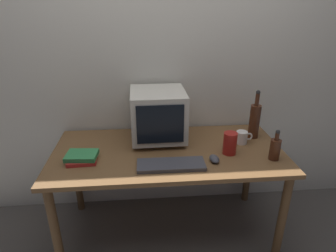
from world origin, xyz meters
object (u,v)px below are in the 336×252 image
object	(u,v)px
crt_monitor	(158,115)
computer_mouse	(214,159)
keyboard	(170,165)
book_stack	(82,157)
mug	(242,137)
bottle_tall	(255,120)
metal_canister	(230,143)
bottle_short	(275,148)

from	to	relation	value
crt_monitor	computer_mouse	size ratio (longest dim) A/B	3.94
keyboard	computer_mouse	world-z (taller)	computer_mouse
book_stack	mug	bearing A→B (deg)	8.37
bottle_tall	book_stack	size ratio (longest dim) A/B	1.79
keyboard	book_stack	distance (m)	0.57
book_stack	bottle_tall	bearing A→B (deg)	11.68
crt_monitor	bottle_tall	distance (m)	0.71
metal_canister	mug	bearing A→B (deg)	46.90
bottle_tall	book_stack	distance (m)	1.24
crt_monitor	book_stack	distance (m)	0.60
keyboard	book_stack	xyz separation A→B (m)	(-0.55, 0.11, 0.02)
book_stack	metal_canister	size ratio (longest dim) A/B	1.36
bottle_tall	mug	size ratio (longest dim) A/B	3.05
crt_monitor	mug	distance (m)	0.62
bottle_short	computer_mouse	bearing A→B (deg)	179.36
bottle_tall	book_stack	xyz separation A→B (m)	(-1.21, -0.25, -0.11)
keyboard	computer_mouse	size ratio (longest dim) A/B	4.20
computer_mouse	book_stack	distance (m)	0.84
mug	computer_mouse	bearing A→B (deg)	-137.34
crt_monitor	computer_mouse	xyz separation A→B (m)	(0.34, -0.35, -0.17)
crt_monitor	book_stack	xyz separation A→B (m)	(-0.50, -0.27, -0.17)
computer_mouse	bottle_short	xyz separation A→B (m)	(0.39, -0.00, 0.06)
keyboard	crt_monitor	bearing A→B (deg)	98.04
bottle_tall	book_stack	bearing A→B (deg)	-168.32
bottle_tall	bottle_short	distance (m)	0.34
bottle_tall	metal_canister	xyz separation A→B (m)	(-0.25, -0.23, -0.06)
keyboard	bottle_short	world-z (taller)	bottle_short
crt_monitor	keyboard	bearing A→B (deg)	-82.54
book_stack	metal_canister	bearing A→B (deg)	1.19
bottle_short	mug	bearing A→B (deg)	118.97
book_stack	mug	size ratio (longest dim) A/B	1.70
bottle_tall	mug	bearing A→B (deg)	-142.03
crt_monitor	bottle_tall	world-z (taller)	crt_monitor
mug	metal_canister	distance (m)	0.20
bottle_tall	metal_canister	world-z (taller)	bottle_tall
crt_monitor	bottle_tall	size ratio (longest dim) A/B	1.08
bottle_tall	keyboard	bearing A→B (deg)	-150.98
metal_canister	computer_mouse	bearing A→B (deg)	-142.57
book_stack	crt_monitor	bearing A→B (deg)	28.55
keyboard	bottle_short	bearing A→B (deg)	3.48
book_stack	mug	xyz separation A→B (m)	(1.10, 0.16, 0.02)
computer_mouse	book_stack	bearing A→B (deg)	172.81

